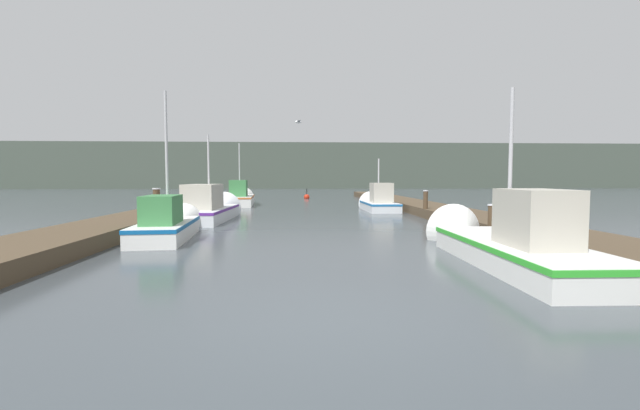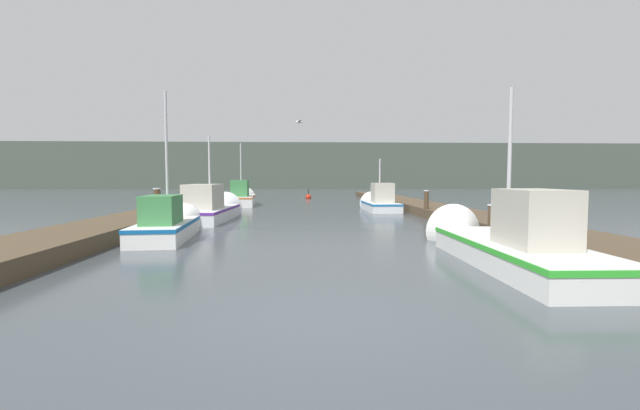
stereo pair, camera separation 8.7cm
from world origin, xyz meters
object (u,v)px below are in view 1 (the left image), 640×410
(fishing_boat_1, at_px, (170,224))
(fishing_boat_2, at_px, (210,208))
(fishing_boat_3, at_px, (378,202))
(mooring_piling_0, at_px, (157,208))
(fishing_boat_4, at_px, (240,197))
(mooring_piling_2, at_px, (492,222))
(mooring_piling_3, at_px, (524,225))
(channel_buoy, at_px, (307,197))
(fishing_boat_0, at_px, (500,241))
(mooring_piling_1, at_px, (425,204))
(seagull_lead, at_px, (298,122))

(fishing_boat_1, relative_size, fishing_boat_2, 0.81)
(fishing_boat_3, distance_m, mooring_piling_0, 12.14)
(fishing_boat_2, bearing_deg, fishing_boat_4, 92.46)
(fishing_boat_3, bearing_deg, mooring_piling_0, -140.32)
(mooring_piling_2, bearing_deg, mooring_piling_3, -79.04)
(fishing_boat_3, bearing_deg, channel_buoy, 104.86)
(fishing_boat_4, bearing_deg, fishing_boat_0, -70.49)
(mooring_piling_0, relative_size, mooring_piling_1, 1.15)
(fishing_boat_0, distance_m, fishing_boat_4, 20.62)
(fishing_boat_2, distance_m, mooring_piling_2, 11.27)
(channel_buoy, bearing_deg, mooring_piling_2, -79.12)
(fishing_boat_3, relative_size, mooring_piling_3, 3.99)
(fishing_boat_2, distance_m, fishing_boat_3, 9.33)
(fishing_boat_1, xyz_separation_m, mooring_piling_0, (-1.09, 2.22, 0.31))
(fishing_boat_0, xyz_separation_m, mooring_piling_2, (1.10, 2.76, 0.11))
(fishing_boat_1, relative_size, fishing_boat_4, 0.82)
(fishing_boat_0, relative_size, fishing_boat_1, 1.30)
(mooring_piling_3, bearing_deg, fishing_boat_3, 96.14)
(mooring_piling_1, bearing_deg, channel_buoy, 105.14)
(fishing_boat_1, relative_size, mooring_piling_1, 3.98)
(fishing_boat_3, bearing_deg, fishing_boat_1, -129.66)
(mooring_piling_1, xyz_separation_m, mooring_piling_2, (-0.12, -6.61, -0.10))
(fishing_boat_3, xyz_separation_m, seagull_lead, (-4.33, -4.11, 3.79))
(fishing_boat_1, bearing_deg, mooring_piling_0, 111.75)
(fishing_boat_0, xyz_separation_m, fishing_boat_1, (-8.19, 3.97, -0.00))
(fishing_boat_0, bearing_deg, channel_buoy, 98.58)
(mooring_piling_0, distance_m, mooring_piling_1, 10.97)
(fishing_boat_2, bearing_deg, fishing_boat_3, 32.53)
(mooring_piling_3, bearing_deg, mooring_piling_0, 156.11)
(seagull_lead, bearing_deg, fishing_boat_0, -169.54)
(mooring_piling_0, bearing_deg, channel_buoy, 74.68)
(mooring_piling_0, relative_size, mooring_piling_2, 1.37)
(fishing_boat_1, xyz_separation_m, mooring_piling_2, (9.29, -1.21, 0.12))
(mooring_piling_2, height_order, mooring_piling_3, mooring_piling_3)
(fishing_boat_1, xyz_separation_m, mooring_piling_1, (9.41, 5.39, 0.22))
(mooring_piling_1, relative_size, mooring_piling_3, 1.07)
(fishing_boat_0, bearing_deg, fishing_boat_3, 91.06)
(mooring_piling_1, bearing_deg, fishing_boat_2, -179.72)
(channel_buoy, bearing_deg, fishing_boat_0, -82.50)
(fishing_boat_2, height_order, fishing_boat_3, fishing_boat_2)
(fishing_boat_0, height_order, seagull_lead, seagull_lead)
(fishing_boat_1, relative_size, channel_buoy, 4.98)
(fishing_boat_3, bearing_deg, fishing_boat_0, -90.46)
(fishing_boat_3, xyz_separation_m, mooring_piling_3, (1.35, -12.53, 0.16))
(mooring_piling_1, relative_size, mooring_piling_2, 1.19)
(mooring_piling_0, bearing_deg, mooring_piling_3, -23.89)
(channel_buoy, relative_size, seagull_lead, 1.74)
(fishing_boat_1, bearing_deg, seagull_lead, 52.47)
(fishing_boat_2, height_order, mooring_piling_0, fishing_boat_2)
(fishing_boat_4, relative_size, channel_buoy, 6.08)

